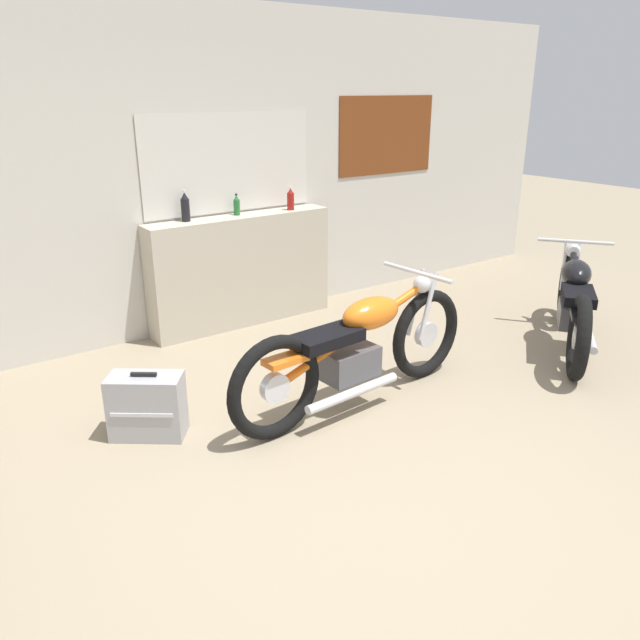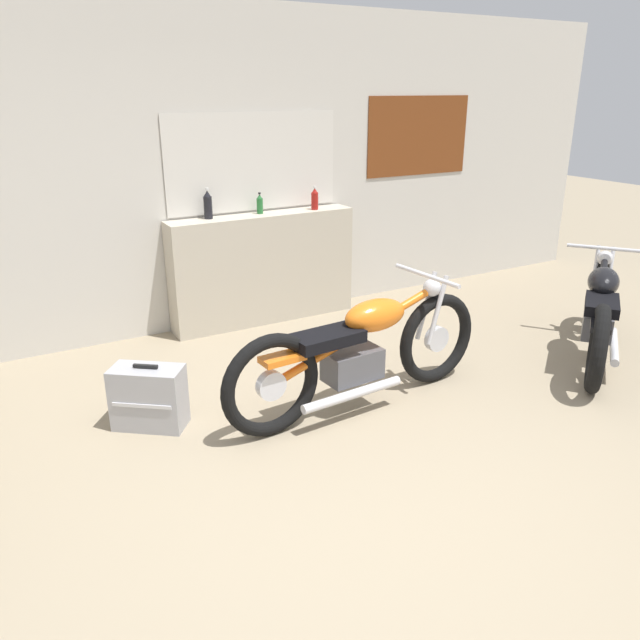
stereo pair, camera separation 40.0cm
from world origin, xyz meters
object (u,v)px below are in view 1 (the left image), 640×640
(bottle_center, at_px, (291,199))
(hard_case_silver, at_px, (147,406))
(bottle_leftmost, at_px, (185,207))
(motorcycle_orange, at_px, (358,348))
(motorcycle_black, at_px, (574,303))
(bottle_left_center, at_px, (237,206))

(bottle_center, distance_m, hard_case_silver, 2.66)
(bottle_center, bearing_deg, bottle_leftmost, 175.66)
(hard_case_silver, bearing_deg, bottle_center, 34.97)
(motorcycle_orange, relative_size, motorcycle_black, 1.29)
(bottle_leftmost, height_order, motorcycle_black, bottle_leftmost)
(bottle_left_center, relative_size, hard_case_silver, 0.38)
(bottle_left_center, distance_m, motorcycle_orange, 2.07)
(bottle_leftmost, relative_size, bottle_center, 1.22)
(bottle_leftmost, bearing_deg, bottle_left_center, -1.06)
(motorcycle_orange, distance_m, hard_case_silver, 1.44)
(hard_case_silver, bearing_deg, bottle_leftmost, 55.96)
(bottle_center, relative_size, hard_case_silver, 0.43)
(motorcycle_black, bearing_deg, bottle_center, 124.21)
(motorcycle_orange, height_order, hard_case_silver, motorcycle_orange)
(bottle_leftmost, height_order, bottle_center, bottle_leftmost)
(bottle_left_center, distance_m, motorcycle_black, 3.05)
(bottle_leftmost, relative_size, motorcycle_black, 0.16)
(bottle_left_center, xyz_separation_m, bottle_center, (0.53, -0.07, 0.01))
(bottle_left_center, xyz_separation_m, motorcycle_black, (1.98, -2.20, -0.71))
(bottle_leftmost, relative_size, hard_case_silver, 0.53)
(bottle_leftmost, height_order, hard_case_silver, bottle_leftmost)
(bottle_leftmost, height_order, motorcycle_orange, bottle_leftmost)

